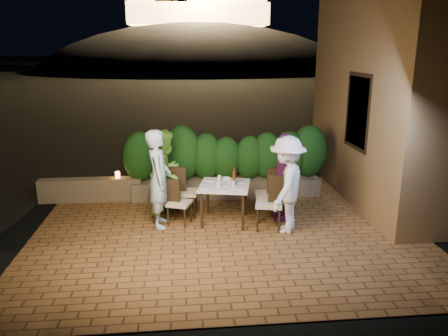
{
  "coord_description": "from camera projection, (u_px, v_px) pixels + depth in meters",
  "views": [
    {
      "loc": [
        -0.78,
        -7.04,
        3.24
      ],
      "look_at": [
        0.0,
        0.9,
        1.05
      ],
      "focal_mm": 35.0,
      "sensor_mm": 36.0,
      "label": 1
    }
  ],
  "objects": [
    {
      "name": "beer_bottle",
      "position": [
        234.0,
        176.0,
        8.26
      ],
      "size": [
        0.06,
        0.06,
        0.33
      ],
      "primitive_type": null,
      "color": "#50220D",
      "rests_on": "dining_table"
    },
    {
      "name": "ground",
      "position": [
        229.0,
        240.0,
        7.69
      ],
      "size": [
        400.0,
        400.0,
        0.0
      ],
      "primitive_type": "plane",
      "color": "black",
      "rests_on": "ground"
    },
    {
      "name": "diner_white",
      "position": [
        287.0,
        185.0,
        7.8
      ],
      "size": [
        1.12,
        1.32,
        1.77
      ],
      "primitive_type": "imported",
      "rotation": [
        0.0,
        0.0,
        -2.07
      ],
      "color": "white",
      "rests_on": "ground"
    },
    {
      "name": "hill",
      "position": [
        199.0,
        98.0,
        66.52
      ],
      "size": [
        52.0,
        40.0,
        22.0
      ],
      "primitive_type": "ellipsoid",
      "color": "black",
      "rests_on": "ground"
    },
    {
      "name": "chair_left_front",
      "position": [
        179.0,
        202.0,
        8.22
      ],
      "size": [
        0.53,
        0.53,
        0.88
      ],
      "primitive_type": null,
      "rotation": [
        0.0,
        0.0,
        -0.37
      ],
      "color": "black",
      "rests_on": "ground"
    },
    {
      "name": "glass_se",
      "position": [
        230.0,
        180.0,
        8.37
      ],
      "size": [
        0.06,
        0.06,
        0.1
      ],
      "primitive_type": "cylinder",
      "color": "silver",
      "rests_on": "dining_table"
    },
    {
      "name": "chair_right_front",
      "position": [
        269.0,
        202.0,
        8.0
      ],
      "size": [
        0.57,
        0.57,
        1.03
      ],
      "primitive_type": null,
      "rotation": [
        0.0,
        0.0,
        2.93
      ],
      "color": "black",
      "rests_on": "ground"
    },
    {
      "name": "hedge",
      "position": [
        227.0,
        156.0,
        9.66
      ],
      "size": [
        4.0,
        0.7,
        1.1
      ],
      "primitive_type": null,
      "color": "#153F11",
      "rests_on": "planter"
    },
    {
      "name": "parapet_lamp",
      "position": [
        118.0,
        175.0,
        9.54
      ],
      "size": [
        0.1,
        0.1,
        0.14
      ],
      "primitive_type": "cylinder",
      "color": "orange",
      "rests_on": "parapet"
    },
    {
      "name": "dining_table",
      "position": [
        225.0,
        203.0,
        8.36
      ],
      "size": [
        1.1,
        1.1,
        0.75
      ],
      "primitive_type": null,
      "rotation": [
        0.0,
        0.0,
        -0.21
      ],
      "color": "white",
      "rests_on": "ground"
    },
    {
      "name": "plate_centre",
      "position": [
        223.0,
        184.0,
        8.27
      ],
      "size": [
        0.22,
        0.22,
        0.01
      ],
      "primitive_type": "cylinder",
      "color": "white",
      "rests_on": "dining_table"
    },
    {
      "name": "chair_right_back",
      "position": [
        268.0,
        194.0,
        8.46
      ],
      "size": [
        0.53,
        0.53,
        1.04
      ],
      "primitive_type": null,
      "rotation": [
        0.0,
        0.0,
        3.04
      ],
      "color": "black",
      "rests_on": "ground"
    },
    {
      "name": "building_wall",
      "position": [
        387.0,
        84.0,
        9.28
      ],
      "size": [
        1.6,
        5.0,
        5.0
      ],
      "primitive_type": "cube",
      "color": "olive",
      "rests_on": "ground"
    },
    {
      "name": "diner_green",
      "position": [
        167.0,
        173.0,
        8.65
      ],
      "size": [
        0.96,
        1.04,
        1.72
      ],
      "primitive_type": "imported",
      "rotation": [
        0.0,
        0.0,
        1.1
      ],
      "color": "#6EB639",
      "rests_on": "ground"
    },
    {
      "name": "plate_nw",
      "position": [
        206.0,
        188.0,
        8.07
      ],
      "size": [
        0.2,
        0.2,
        0.01
      ],
      "primitive_type": "cylinder",
      "color": "white",
      "rests_on": "dining_table"
    },
    {
      "name": "plate_front",
      "position": [
        226.0,
        190.0,
        7.94
      ],
      "size": [
        0.2,
        0.2,
        0.01
      ],
      "primitive_type": "cylinder",
      "color": "white",
      "rests_on": "dining_table"
    },
    {
      "name": "glass_ne",
      "position": [
        233.0,
        184.0,
        8.13
      ],
      "size": [
        0.07,
        0.07,
        0.11
      ],
      "primitive_type": "cylinder",
      "color": "silver",
      "rests_on": "dining_table"
    },
    {
      "name": "planter",
      "position": [
        227.0,
        188.0,
        9.86
      ],
      "size": [
        4.2,
        0.55,
        0.4
      ],
      "primitive_type": "cube",
      "color": "brown",
      "rests_on": "ground"
    },
    {
      "name": "diner_purple",
      "position": [
        284.0,
        177.0,
        8.39
      ],
      "size": [
        0.44,
        1.01,
        1.71
      ],
      "primitive_type": "imported",
      "rotation": [
        0.0,
        0.0,
        -1.59
      ],
      "color": "#632165",
      "rests_on": "ground"
    },
    {
      "name": "parapet",
      "position": [
        91.0,
        190.0,
        9.57
      ],
      "size": [
        2.2,
        0.3,
        0.5
      ],
      "primitive_type": "cube",
      "color": "brown",
      "rests_on": "ground"
    },
    {
      "name": "glass_nw",
      "position": [
        219.0,
        184.0,
        8.09
      ],
      "size": [
        0.07,
        0.07,
        0.12
      ],
      "primitive_type": "cylinder",
      "color": "silver",
      "rests_on": "dining_table"
    },
    {
      "name": "bowl",
      "position": [
        226.0,
        179.0,
        8.55
      ],
      "size": [
        0.17,
        0.17,
        0.04
      ],
      "primitive_type": "imported",
      "rotation": [
        0.0,
        0.0,
        0.02
      ],
      "color": "white",
      "rests_on": "dining_table"
    },
    {
      "name": "diner_blue",
      "position": [
        159.0,
        179.0,
        8.04
      ],
      "size": [
        0.45,
        0.67,
        1.84
      ],
      "primitive_type": "imported",
      "rotation": [
        0.0,
        0.0,
        1.58
      ],
      "color": "silver",
      "rests_on": "ground"
    },
    {
      "name": "window_frame",
      "position": [
        359.0,
        112.0,
        8.86
      ],
      "size": [
        0.06,
        1.15,
        1.55
      ],
      "primitive_type": "cube",
      "color": "black",
      "rests_on": "building_wall"
    },
    {
      "name": "glass_sw",
      "position": [
        219.0,
        178.0,
        8.45
      ],
      "size": [
        0.07,
        0.07,
        0.12
      ],
      "primitive_type": "cylinder",
      "color": "silver",
      "rests_on": "dining_table"
    },
    {
      "name": "window_pane",
      "position": [
        359.0,
        112.0,
        8.86
      ],
      "size": [
        0.08,
        1.0,
        1.4
      ],
      "primitive_type": "cube",
      "color": "black",
      "rests_on": "building_wall"
    },
    {
      "name": "terrace_floor",
      "position": [
        226.0,
        231.0,
        8.19
      ],
      "size": [
        7.0,
        6.0,
        0.15
      ],
      "primitive_type": "cube",
      "color": "brown",
      "rests_on": "ground"
    },
    {
      "name": "plate_ne",
      "position": [
        237.0,
        188.0,
        8.05
      ],
      "size": [
        0.23,
        0.23,
        0.01
      ],
      "primitive_type": "cylinder",
      "color": "white",
      "rests_on": "dining_table"
    },
    {
      "name": "chair_left_back",
      "position": [
        185.0,
        191.0,
        8.68
      ],
      "size": [
        0.51,
        0.51,
        0.99
      ],
      "primitive_type": null,
      "rotation": [
        0.0,
        0.0,
        -0.12
      ],
      "color": "black",
      "rests_on": "ground"
    },
    {
      "name": "plate_sw",
      "position": [
        211.0,
        180.0,
        8.54
      ],
      "size": [
        0.2,
        0.2,
        0.01
      ],
      "primitive_type": "cylinder",
      "color": "white",
      "rests_on": "dining_table"
    },
    {
      "name": "plate_se",
      "position": [
        240.0,
        181.0,
        8.44
      ],
      "size": [
        0.21,
        0.21,
        0.01
      ],
      "primitive_type": "cylinder",
      "color": "white",
      "rests_on": "dining_table"
    }
  ]
}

